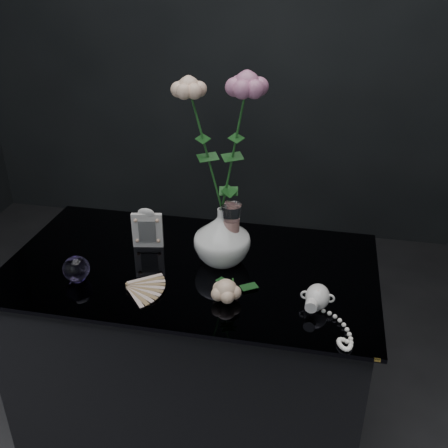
% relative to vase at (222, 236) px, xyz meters
% --- Properties ---
extents(table, '(1.05, 0.58, 0.76)m').
position_rel_vase_xyz_m(table, '(-0.08, -0.04, -0.46)').
color(table, black).
rests_on(table, ground).
extents(vase, '(0.21, 0.21, 0.17)m').
position_rel_vase_xyz_m(vase, '(0.00, 0.00, 0.00)').
color(vase, white).
rests_on(vase, table).
extents(wine_glass, '(0.06, 0.06, 0.19)m').
position_rel_vase_xyz_m(wine_glass, '(0.03, -0.00, 0.01)').
color(wine_glass, white).
rests_on(wine_glass, table).
extents(picture_frame, '(0.11, 0.09, 0.13)m').
position_rel_vase_xyz_m(picture_frame, '(-0.24, 0.04, -0.02)').
color(picture_frame, silver).
rests_on(picture_frame, table).
extents(paperweight, '(0.08, 0.08, 0.07)m').
position_rel_vase_xyz_m(paperweight, '(-0.37, -0.17, -0.05)').
color(paperweight, '#937AC6').
rests_on(paperweight, table).
extents(paper_fan, '(0.24, 0.22, 0.02)m').
position_rel_vase_xyz_m(paper_fan, '(-0.22, -0.19, -0.07)').
color(paper_fan, beige).
rests_on(paper_fan, table).
extents(loose_rose, '(0.14, 0.18, 0.06)m').
position_rel_vase_xyz_m(loose_rose, '(0.05, -0.18, -0.05)').
color(loose_rose, beige).
rests_on(loose_rose, table).
extents(pearl_jar, '(0.22, 0.23, 0.06)m').
position_rel_vase_xyz_m(pearl_jar, '(0.28, -0.16, -0.05)').
color(pearl_jar, white).
rests_on(pearl_jar, table).
extents(roses, '(0.23, 0.11, 0.43)m').
position_rel_vase_xyz_m(roses, '(-0.00, -0.00, 0.29)').
color(roses, '#FFC5A5').
rests_on(roses, vase).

